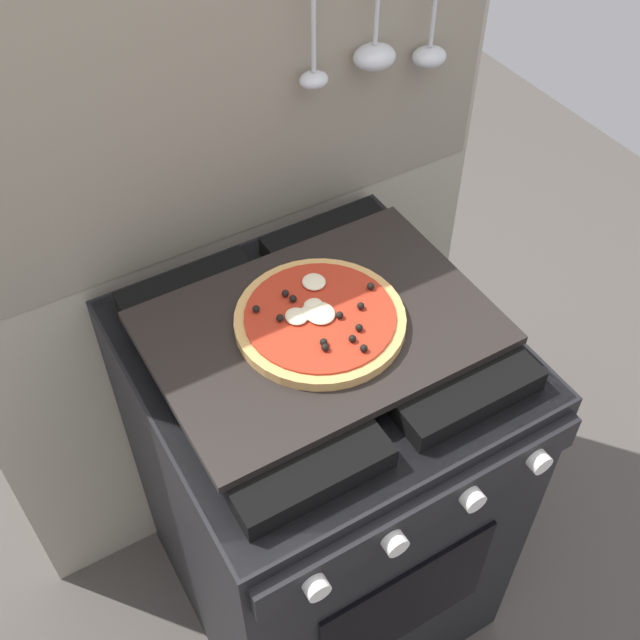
# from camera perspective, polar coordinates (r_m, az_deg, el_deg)

# --- Properties ---
(ground_plane) EXTENTS (4.00, 4.00, 0.00)m
(ground_plane) POSITION_cam_1_polar(r_m,az_deg,el_deg) (2.02, -0.00, -18.27)
(ground_plane) COLOR #4C4742
(kitchen_backsplash) EXTENTS (1.10, 0.09, 1.55)m
(kitchen_backsplash) POSITION_cam_1_polar(r_m,az_deg,el_deg) (1.56, -6.17, 4.26)
(kitchen_backsplash) COLOR #B2A893
(kitchen_backsplash) RESTS_ON ground_plane
(stove) EXTENTS (0.60, 0.64, 0.90)m
(stove) POSITION_cam_1_polar(r_m,az_deg,el_deg) (1.63, 0.03, -11.60)
(stove) COLOR black
(stove) RESTS_ON ground_plane
(baking_tray) EXTENTS (0.54, 0.38, 0.02)m
(baking_tray) POSITION_cam_1_polar(r_m,az_deg,el_deg) (1.26, -0.00, -0.56)
(baking_tray) COLOR black
(baking_tray) RESTS_ON stove
(pizza_left) EXTENTS (0.27, 0.27, 0.03)m
(pizza_left) POSITION_cam_1_polar(r_m,az_deg,el_deg) (1.25, 0.08, 0.11)
(pizza_left) COLOR tan
(pizza_left) RESTS_ON baking_tray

